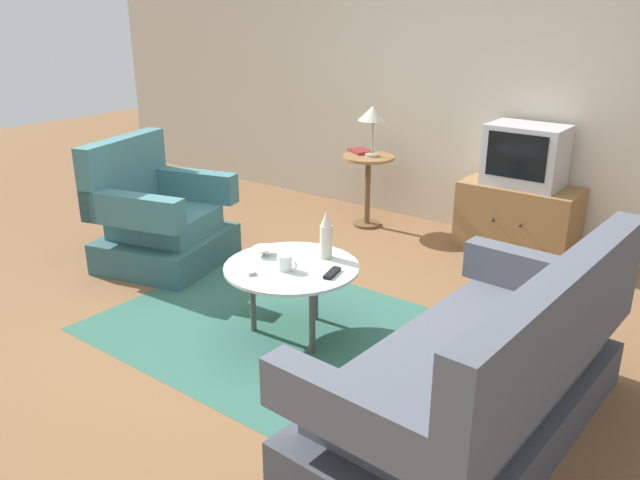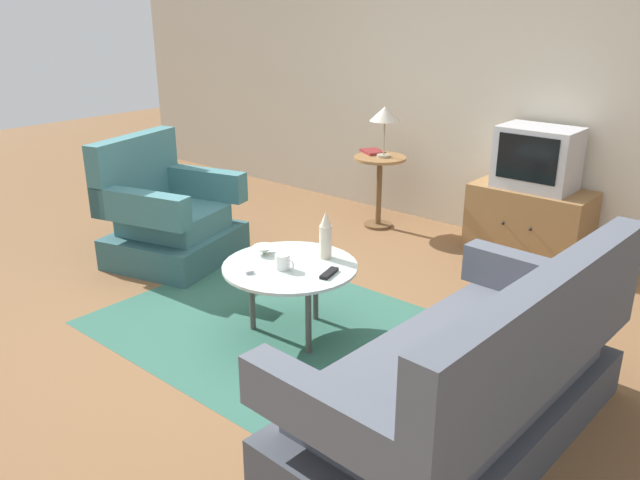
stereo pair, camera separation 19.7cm
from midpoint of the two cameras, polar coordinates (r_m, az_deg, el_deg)
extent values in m
plane|color=brown|center=(4.07, -4.85, -7.70)|extent=(16.00, 16.00, 0.00)
cube|color=#BCB29E|center=(5.71, 12.28, 14.32)|extent=(9.00, 0.12, 2.70)
cube|color=#2D5B4C|center=(3.97, -3.89, -8.40)|extent=(2.39, 1.67, 0.00)
cube|color=#325C60|center=(5.13, -14.54, -0.71)|extent=(1.02, 1.06, 0.24)
cube|color=#3D7075|center=(5.06, -14.75, 1.51)|extent=(0.81, 0.76, 0.18)
cube|color=#3D7075|center=(5.17, -18.13, 5.73)|extent=(0.37, 0.89, 0.54)
cube|color=#3D7075|center=(4.73, -17.62, 2.52)|extent=(0.82, 0.35, 0.23)
cube|color=#3D7075|center=(5.29, -12.58, 4.85)|extent=(0.82, 0.35, 0.23)
cube|color=#3E424B|center=(3.16, 10.98, -14.57)|extent=(0.96, 1.83, 0.24)
cube|color=#4C515B|center=(3.05, 11.25, -11.33)|extent=(0.81, 1.54, 0.18)
cube|color=#4C515B|center=(2.75, 18.61, -7.42)|extent=(0.22, 1.80, 0.52)
cube|color=#4C515B|center=(3.63, 17.86, -3.04)|extent=(0.89, 0.18, 0.21)
cube|color=#4C515B|center=(2.35, 1.31, -15.66)|extent=(0.89, 0.18, 0.21)
cube|color=#C64C47|center=(3.15, 18.59, -6.57)|extent=(0.20, 0.25, 0.27)
cylinder|color=#B2C6C1|center=(3.78, -4.05, -2.43)|extent=(0.80, 0.80, 0.02)
cylinder|color=#4C4742|center=(4.05, -1.81, -4.28)|extent=(0.04, 0.04, 0.44)
cylinder|color=#4C4742|center=(3.94, -7.47, -5.19)|extent=(0.04, 0.04, 0.44)
cylinder|color=#4C4742|center=(3.67, -2.25, -7.05)|extent=(0.04, 0.04, 0.44)
cylinder|color=olive|center=(5.68, 3.35, 7.37)|extent=(0.46, 0.46, 0.02)
cylinder|color=brown|center=(5.77, 3.29, 4.25)|extent=(0.05, 0.05, 0.62)
cylinder|color=brown|center=(5.86, 3.23, 1.45)|extent=(0.25, 0.25, 0.02)
cube|color=olive|center=(5.37, 16.25, 1.86)|extent=(0.92, 0.46, 0.56)
sphere|color=black|center=(5.18, 14.15, 1.73)|extent=(0.02, 0.02, 0.02)
sphere|color=black|center=(5.11, 16.39, 1.23)|extent=(0.02, 0.02, 0.02)
cube|color=#B7B7BC|center=(5.25, 16.86, 7.25)|extent=(0.58, 0.40, 0.48)
cube|color=black|center=(5.06, 16.05, 7.19)|extent=(0.47, 0.01, 0.34)
cylinder|color=#9E937A|center=(5.67, 3.66, 7.57)|extent=(0.12, 0.12, 0.02)
cylinder|color=#9E937A|center=(5.64, 3.69, 9.13)|extent=(0.02, 0.02, 0.30)
cone|color=beige|center=(5.60, 3.74, 11.24)|extent=(0.26, 0.26, 0.12)
cylinder|color=beige|center=(3.84, -0.93, -0.17)|extent=(0.08, 0.08, 0.20)
cone|color=beige|center=(3.79, -0.94, 1.90)|extent=(0.07, 0.07, 0.09)
cylinder|color=white|center=(3.70, -4.70, -2.03)|extent=(0.09, 0.09, 0.09)
torus|color=white|center=(3.66, -4.00, -2.25)|extent=(0.06, 0.01, 0.06)
cone|color=silver|center=(3.94, -6.49, -1.00)|extent=(0.14, 0.14, 0.05)
cube|color=black|center=(3.63, -0.50, -3.00)|extent=(0.09, 0.17, 0.02)
cube|color=#B2B2B7|center=(3.71, -7.92, -2.69)|extent=(0.15, 0.10, 0.02)
cube|color=maroon|center=(5.82, 2.66, 7.94)|extent=(0.27, 0.25, 0.02)
camera|label=1|loc=(0.10, -91.44, -0.54)|focal=35.84mm
camera|label=2|loc=(0.10, 88.56, 0.54)|focal=35.84mm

